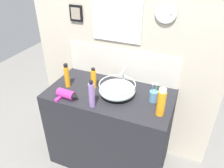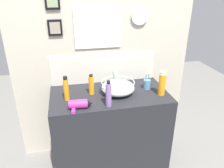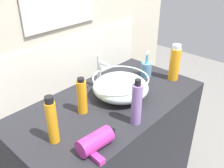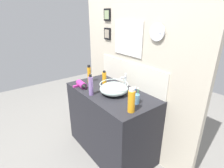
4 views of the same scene
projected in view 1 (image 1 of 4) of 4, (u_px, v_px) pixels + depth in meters
The scene contains 11 objects.
ground_plane at pixel (110, 156), 2.42m from camera, with size 6.00×6.00×0.00m, color gray.
vanity_counter at pixel (110, 128), 2.20m from camera, with size 1.14×0.61×0.85m, color #232328.
back_panel at pixel (123, 36), 2.02m from camera, with size 1.90×0.10×2.56m.
glass_bowl_sink at pixel (117, 89), 1.91m from camera, with size 0.32×0.32×0.13m.
faucet at pixel (124, 76), 2.01m from camera, with size 0.02×0.09×0.21m.
hair_drier at pixel (67, 95), 1.89m from camera, with size 0.21×0.14×0.08m.
toothbrush_cup at pixel (153, 96), 1.85m from camera, with size 0.07×0.07×0.18m.
spray_bottle at pixel (67, 76), 2.02m from camera, with size 0.05×0.05×0.23m.
soap_dispenser at pixel (92, 95), 1.76m from camera, with size 0.05×0.05×0.24m.
lotion_bottle at pixel (161, 102), 1.66m from camera, with size 0.07×0.07×0.24m.
shampoo_bottle at pixel (94, 79), 2.01m from camera, with size 0.05×0.05×0.20m.
Camera 1 is at (0.65, -1.51, 1.95)m, focal length 35.00 mm.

